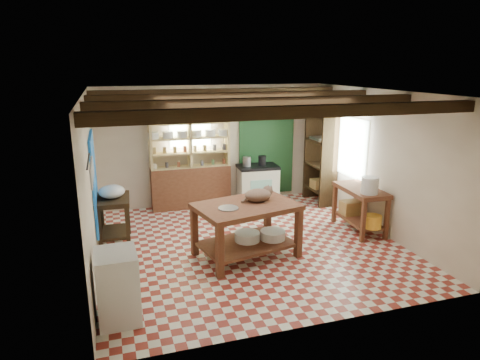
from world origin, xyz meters
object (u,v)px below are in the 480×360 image
object	(u,v)px
work_table	(246,230)
stove	(258,184)
prep_table	(114,220)
right_counter	(359,209)
cat	(258,195)
white_cabinet	(118,286)

from	to	relation	value
work_table	stove	xyz separation A→B (m)	(1.11, 2.57, -0.01)
work_table	prep_table	xyz separation A→B (m)	(-2.02, 1.19, -0.03)
work_table	right_counter	distance (m)	2.40
right_counter	cat	world-z (taller)	cat
stove	work_table	bearing A→B (deg)	-109.72
prep_table	work_table	bearing A→B (deg)	-27.52
stove	right_counter	xyz separation A→B (m)	(1.25, -2.14, -0.02)
prep_table	right_counter	world-z (taller)	right_counter
stove	cat	distance (m)	2.68
work_table	stove	world-z (taller)	work_table
white_cabinet	cat	size ratio (longest dim) A/B	1.98
right_counter	work_table	bearing A→B (deg)	-167.95
stove	white_cabinet	world-z (taller)	white_cabinet
right_counter	cat	bearing A→B (deg)	-169.53
stove	white_cabinet	size ratio (longest dim) A/B	1.00
work_table	stove	bearing A→B (deg)	54.15
stove	prep_table	bearing A→B (deg)	-152.55
white_cabinet	cat	world-z (taller)	cat
prep_table	white_cabinet	xyz separation A→B (m)	(-0.02, -2.44, 0.03)
prep_table	right_counter	distance (m)	4.45
white_cabinet	right_counter	distance (m)	4.71
prep_table	cat	xyz separation A→B (m)	(2.25, -1.09, 0.57)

